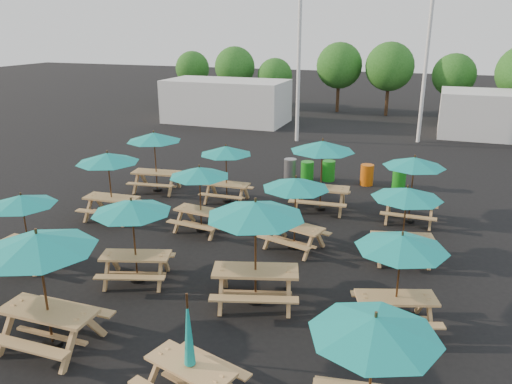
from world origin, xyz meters
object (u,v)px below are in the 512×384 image
(picnic_unit_9, at_px, (255,215))
(picnic_unit_8, at_px, (190,357))
(picnic_unit_14, at_px, (407,197))
(picnic_unit_15, at_px, (414,166))
(picnic_unit_6, at_px, (199,176))
(waste_bin_3, at_px, (367,175))
(picnic_unit_3, at_px, (154,140))
(picnic_unit_4, at_px, (38,249))
(picnic_unit_10, at_px, (296,187))
(picnic_unit_2, at_px, (108,162))
(waste_bin_2, at_px, (329,171))
(waste_bin_0, at_px, (290,169))
(picnic_unit_5, at_px, (132,211))
(waste_bin_1, at_px, (307,172))
(waste_bin_4, at_px, (399,178))
(picnic_unit_13, at_px, (401,248))
(picnic_unit_7, at_px, (226,153))
(picnic_unit_11, at_px, (322,150))
(picnic_unit_12, at_px, (374,334))
(picnic_unit_1, at_px, (22,204))

(picnic_unit_9, bearing_deg, picnic_unit_8, -106.16)
(picnic_unit_14, height_order, picnic_unit_15, picnic_unit_15)
(picnic_unit_6, bearing_deg, waste_bin_3, 63.73)
(picnic_unit_3, xyz_separation_m, waste_bin_3, (7.71, 3.57, -1.62))
(picnic_unit_4, bearing_deg, picnic_unit_10, 60.82)
(picnic_unit_2, bearing_deg, waste_bin_3, 37.71)
(picnic_unit_8, xyz_separation_m, waste_bin_2, (-0.41, 13.62, -0.43))
(picnic_unit_9, bearing_deg, waste_bin_3, 66.53)
(picnic_unit_6, distance_m, waste_bin_0, 6.73)
(picnic_unit_6, height_order, picnic_unit_15, picnic_unit_15)
(picnic_unit_3, xyz_separation_m, picnic_unit_5, (3.28, -6.62, -0.13))
(picnic_unit_5, bearing_deg, waste_bin_1, 61.00)
(waste_bin_4, bearing_deg, waste_bin_3, 179.30)
(picnic_unit_8, relative_size, waste_bin_0, 2.44)
(picnic_unit_5, bearing_deg, picnic_unit_3, 98.88)
(picnic_unit_2, height_order, waste_bin_2, picnic_unit_2)
(picnic_unit_13, distance_m, waste_bin_1, 10.77)
(picnic_unit_3, height_order, picnic_unit_5, picnic_unit_3)
(picnic_unit_5, xyz_separation_m, waste_bin_4, (5.70, 10.17, -1.48))
(picnic_unit_13, bearing_deg, picnic_unit_2, 142.12)
(picnic_unit_4, relative_size, picnic_unit_8, 1.21)
(picnic_unit_8, height_order, waste_bin_2, picnic_unit_8)
(picnic_unit_14, bearing_deg, picnic_unit_7, 142.07)
(picnic_unit_5, distance_m, waste_bin_1, 10.16)
(picnic_unit_5, distance_m, waste_bin_0, 10.20)
(picnic_unit_5, bearing_deg, picnic_unit_6, 70.51)
(picnic_unit_11, distance_m, picnic_unit_15, 3.06)
(picnic_unit_2, bearing_deg, picnic_unit_5, -51.51)
(picnic_unit_2, relative_size, picnic_unit_12, 1.02)
(picnic_unit_9, bearing_deg, picnic_unit_12, -63.97)
(waste_bin_4, bearing_deg, picnic_unit_6, -130.07)
(picnic_unit_3, bearing_deg, picnic_unit_10, -34.81)
(waste_bin_2, distance_m, waste_bin_3, 1.61)
(picnic_unit_5, relative_size, picnic_unit_6, 1.16)
(picnic_unit_5, distance_m, picnic_unit_8, 4.78)
(picnic_unit_10, distance_m, picnic_unit_12, 7.16)
(picnic_unit_11, bearing_deg, picnic_unit_1, -138.10)
(picnic_unit_8, relative_size, waste_bin_4, 2.44)
(picnic_unit_9, bearing_deg, picnic_unit_11, 72.87)
(picnic_unit_11, xyz_separation_m, waste_bin_1, (-1.26, 3.15, -1.75))
(picnic_unit_1, relative_size, picnic_unit_13, 0.83)
(picnic_unit_3, distance_m, picnic_unit_13, 11.66)
(waste_bin_2, xyz_separation_m, waste_bin_3, (1.60, -0.07, 0.00))
(waste_bin_0, xyz_separation_m, waste_bin_2, (1.61, 0.24, 0.00))
(picnic_unit_14, distance_m, waste_bin_2, 7.72)
(waste_bin_4, bearing_deg, waste_bin_1, -174.98)
(picnic_unit_12, bearing_deg, waste_bin_1, 99.41)
(picnic_unit_14, relative_size, picnic_unit_15, 1.03)
(picnic_unit_4, bearing_deg, waste_bin_3, 70.37)
(picnic_unit_4, height_order, waste_bin_3, picnic_unit_4)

